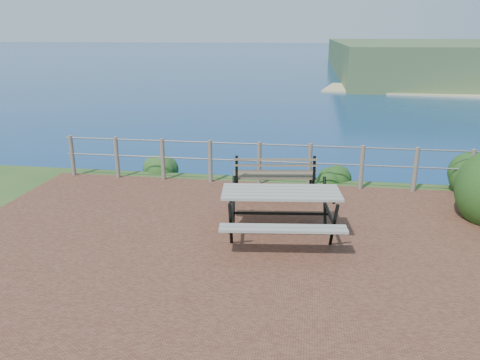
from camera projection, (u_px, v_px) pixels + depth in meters
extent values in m
cube|color=brown|center=(236.00, 246.00, 7.75)|extent=(10.00, 7.00, 0.12)
plane|color=navy|center=(312.00, 42.00, 196.31)|extent=(1200.00, 1200.00, 0.00)
cylinder|color=#6B5B4C|center=(72.00, 156.00, 11.42)|extent=(0.10, 0.10, 1.00)
cylinder|color=#6B5B4C|center=(117.00, 157.00, 11.25)|extent=(0.10, 0.10, 1.00)
cylinder|color=#6B5B4C|center=(163.00, 159.00, 11.09)|extent=(0.10, 0.10, 1.00)
cylinder|color=#6B5B4C|center=(210.00, 161.00, 10.92)|extent=(0.10, 0.10, 1.00)
cylinder|color=#6B5B4C|center=(259.00, 163.00, 10.75)|extent=(0.10, 0.10, 1.00)
cylinder|color=#6B5B4C|center=(310.00, 165.00, 10.59)|extent=(0.10, 0.10, 1.00)
cylinder|color=#6B5B4C|center=(362.00, 167.00, 10.42)|extent=(0.10, 0.10, 1.00)
cylinder|color=#6B5B4C|center=(415.00, 170.00, 10.25)|extent=(0.10, 0.10, 1.00)
cylinder|color=#6B5B4C|center=(471.00, 172.00, 10.09)|extent=(0.10, 0.10, 1.00)
cylinder|color=slate|center=(259.00, 144.00, 10.62)|extent=(9.40, 0.04, 0.04)
cylinder|color=slate|center=(259.00, 161.00, 10.74)|extent=(9.40, 0.04, 0.04)
cube|color=gray|center=(281.00, 192.00, 7.84)|extent=(2.06, 1.04, 0.04)
cube|color=gray|center=(281.00, 211.00, 7.93)|extent=(1.99, 0.52, 0.04)
cube|color=gray|center=(281.00, 211.00, 7.93)|extent=(1.99, 0.52, 0.04)
cylinder|color=black|center=(280.00, 214.00, 7.95)|extent=(1.69, 0.25, 0.05)
cube|color=brown|center=(274.00, 176.00, 9.89)|extent=(1.77, 0.67, 0.04)
cube|color=brown|center=(275.00, 162.00, 9.80)|extent=(1.72, 0.37, 0.39)
cube|color=black|center=(274.00, 187.00, 9.96)|extent=(0.06, 0.07, 0.47)
cube|color=black|center=(274.00, 187.00, 9.96)|extent=(0.06, 0.07, 0.47)
cube|color=black|center=(274.00, 187.00, 9.96)|extent=(0.06, 0.07, 0.47)
cube|color=black|center=(274.00, 187.00, 9.96)|extent=(0.06, 0.07, 0.47)
ellipsoid|color=#144216|center=(472.00, 191.00, 10.50)|extent=(0.99, 0.99, 1.42)
ellipsoid|color=#244D1C|center=(162.00, 171.00, 12.03)|extent=(0.82, 0.82, 0.58)
ellipsoid|color=#144216|center=(336.00, 178.00, 11.41)|extent=(0.80, 0.80, 0.55)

